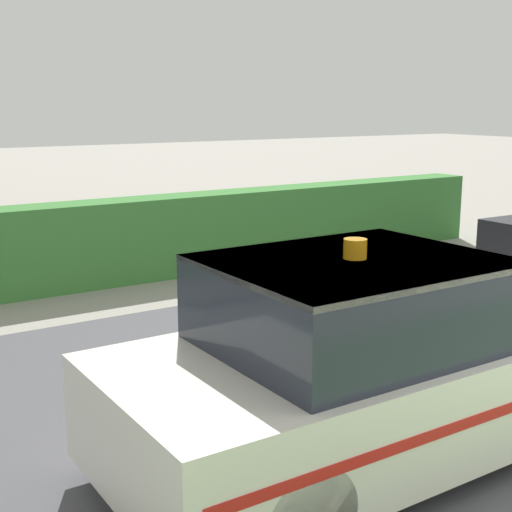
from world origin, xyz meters
The scene contains 3 objects.
road_strip centered at (0.00, 3.82, 0.01)m, with size 28.00×5.54×0.01m, color #4C4C51.
garden_hedge centered at (-0.95, 8.19, 0.58)m, with size 13.97×0.62×1.16m, color #3D7F38.
police_car centered at (-1.02, 2.41, 0.70)m, with size 4.04×1.75×1.60m.
Camera 1 is at (-4.27, -1.13, 2.50)m, focal length 50.00 mm.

